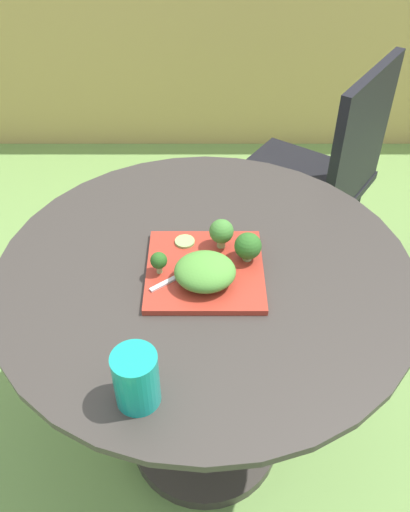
{
  "coord_description": "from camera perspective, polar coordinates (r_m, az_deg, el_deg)",
  "views": [
    {
      "loc": [
        -0.0,
        -0.88,
        1.53
      ],
      "look_at": [
        -0.0,
        -0.01,
        0.76
      ],
      "focal_mm": 38.07,
      "sensor_mm": 36.0,
      "label": 1
    }
  ],
  "objects": [
    {
      "name": "lettuce_mound",
      "position": [
        1.12,
        0.16,
        -1.63
      ],
      "size": [
        0.13,
        0.12,
        0.06
      ],
      "primitive_type": "ellipsoid",
      "color": "#519338",
      "rests_on": "salad_plate"
    },
    {
      "name": "bamboo_fence",
      "position": [
        2.86,
        -0.16,
        22.74
      ],
      "size": [
        8.0,
        0.08,
        1.22
      ],
      "primitive_type": "cube",
      "color": "tan",
      "rests_on": "ground_plane"
    },
    {
      "name": "broccoli_floret_0",
      "position": [
        1.2,
        1.76,
        2.57
      ],
      "size": [
        0.05,
        0.05,
        0.07
      ],
      "color": "#99B770",
      "rests_on": "salad_plate"
    },
    {
      "name": "patio_chair",
      "position": [
        1.91,
        12.15,
        8.88
      ],
      "size": [
        0.61,
        0.61,
        0.9
      ],
      "color": "black",
      "rests_on": "ground_plane"
    },
    {
      "name": "broccoli_floret_1",
      "position": [
        1.14,
        -4.84,
        -0.53
      ],
      "size": [
        0.04,
        0.04,
        0.05
      ],
      "color": "#99B770",
      "rests_on": "salad_plate"
    },
    {
      "name": "cucumber_slice_0",
      "position": [
        1.23,
        -2.12,
        1.53
      ],
      "size": [
        0.04,
        0.04,
        0.01
      ],
      "primitive_type": "cylinder",
      "color": "#8EB766",
      "rests_on": "salad_plate"
    },
    {
      "name": "ground_plane",
      "position": [
        1.76,
        0.03,
        -18.58
      ],
      "size": [
        12.0,
        12.0,
        0.0
      ],
      "primitive_type": "plane",
      "color": "#70994C"
    },
    {
      "name": "salad_plate",
      "position": [
        1.18,
        -0.04,
        -1.5
      ],
      "size": [
        0.25,
        0.25,
        0.01
      ],
      "primitive_type": "cube",
      "color": "#AD3323",
      "rests_on": "patio_table"
    },
    {
      "name": "fork",
      "position": [
        1.16,
        -1.88,
        -1.67
      ],
      "size": [
        0.13,
        0.11,
        0.0
      ],
      "color": "silver",
      "rests_on": "salad_plate"
    },
    {
      "name": "broccoli_floret_2",
      "position": [
        1.17,
        4.57,
        1.04
      ],
      "size": [
        0.06,
        0.06,
        0.07
      ],
      "color": "#99B770",
      "rests_on": "salad_plate"
    },
    {
      "name": "drinking_glass",
      "position": [
        0.94,
        -7.07,
        -12.93
      ],
      "size": [
        0.08,
        0.08,
        0.11
      ],
      "color": "#149989",
      "rests_on": "patio_table"
    },
    {
      "name": "patio_table",
      "position": [
        1.38,
        0.03,
        -8.79
      ],
      "size": [
        0.93,
        0.93,
        0.72
      ],
      "color": "#38332D",
      "rests_on": "ground_plane"
    }
  ]
}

